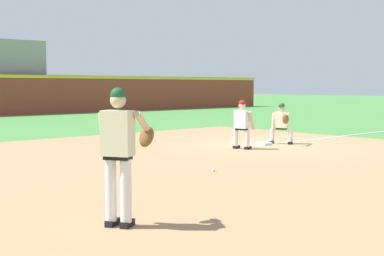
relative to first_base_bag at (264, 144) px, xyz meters
name	(u,v)px	position (x,y,z in m)	size (l,w,h in m)	color
ground_plane	(264,145)	(0.00, 0.00, -0.04)	(160.00, 160.00, 0.00)	#47843D
infield_dirt_patch	(221,169)	(-4.51, -2.59, -0.04)	(18.00, 18.00, 0.01)	#A87F56
first_base_bag	(264,144)	(0.00, 0.00, 0.00)	(0.38, 0.38, 0.09)	white
baseball	(214,170)	(-4.85, -2.71, -0.01)	(0.07, 0.07, 0.07)	white
pitcher	(120,148)	(-8.98, -5.18, 1.01)	(0.84, 0.58, 1.86)	black
first_baseman	(282,122)	(0.63, -0.20, 0.69)	(0.83, 1.01, 1.34)	black
baserunner	(242,123)	(-1.31, -0.26, 0.75)	(0.52, 0.64, 1.46)	black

